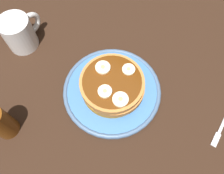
{
  "coord_description": "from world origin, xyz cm",
  "views": [
    {
      "loc": [
        -18.44,
        -14.5,
        53.11
      ],
      "look_at": [
        0.0,
        0.0,
        3.18
      ],
      "focal_mm": 36.42,
      "sensor_mm": 36.0,
      "label": 1
    }
  ],
  "objects_px": {
    "banana_slice_2": "(129,70)",
    "banana_slice_3": "(105,92)",
    "plate": "(112,91)",
    "coffee_mug": "(20,32)",
    "banana_slice_0": "(120,100)",
    "banana_slice_1": "(103,68)",
    "fork": "(222,126)",
    "pancake_stack": "(112,86)"
  },
  "relations": [
    {
      "from": "banana_slice_3",
      "to": "banana_slice_1",
      "type": "bearing_deg",
      "value": 43.44
    },
    {
      "from": "pancake_stack",
      "to": "fork",
      "type": "relative_size",
      "value": 1.23
    },
    {
      "from": "coffee_mug",
      "to": "plate",
      "type": "bearing_deg",
      "value": -83.82
    },
    {
      "from": "banana_slice_3",
      "to": "fork",
      "type": "relative_size",
      "value": 0.24
    },
    {
      "from": "banana_slice_1",
      "to": "banana_slice_3",
      "type": "bearing_deg",
      "value": -136.56
    },
    {
      "from": "banana_slice_3",
      "to": "banana_slice_0",
      "type": "bearing_deg",
      "value": -81.2
    },
    {
      "from": "fork",
      "to": "coffee_mug",
      "type": "bearing_deg",
      "value": 102.75
    },
    {
      "from": "banana_slice_2",
      "to": "banana_slice_3",
      "type": "xyz_separation_m",
      "value": [
        -0.08,
        0.01,
        0.0
      ]
    },
    {
      "from": "banana_slice_3",
      "to": "fork",
      "type": "bearing_deg",
      "value": -63.96
    },
    {
      "from": "pancake_stack",
      "to": "coffee_mug",
      "type": "relative_size",
      "value": 1.38
    },
    {
      "from": "banana_slice_1",
      "to": "banana_slice_3",
      "type": "distance_m",
      "value": 0.06
    },
    {
      "from": "banana_slice_2",
      "to": "banana_slice_3",
      "type": "height_order",
      "value": "banana_slice_3"
    },
    {
      "from": "plate",
      "to": "coffee_mug",
      "type": "distance_m",
      "value": 0.29
    },
    {
      "from": "banana_slice_1",
      "to": "fork",
      "type": "relative_size",
      "value": 0.27
    },
    {
      "from": "plate",
      "to": "banana_slice_0",
      "type": "height_order",
      "value": "banana_slice_0"
    },
    {
      "from": "pancake_stack",
      "to": "banana_slice_1",
      "type": "distance_m",
      "value": 0.05
    },
    {
      "from": "fork",
      "to": "banana_slice_3",
      "type": "bearing_deg",
      "value": 116.04
    },
    {
      "from": "pancake_stack",
      "to": "fork",
      "type": "distance_m",
      "value": 0.28
    },
    {
      "from": "pancake_stack",
      "to": "banana_slice_2",
      "type": "height_order",
      "value": "banana_slice_2"
    },
    {
      "from": "banana_slice_0",
      "to": "banana_slice_1",
      "type": "xyz_separation_m",
      "value": [
        0.04,
        0.08,
        -0.0
      ]
    },
    {
      "from": "pancake_stack",
      "to": "coffee_mug",
      "type": "xyz_separation_m",
      "value": [
        -0.03,
        0.29,
        0.01
      ]
    },
    {
      "from": "banana_slice_0",
      "to": "banana_slice_3",
      "type": "distance_m",
      "value": 0.04
    },
    {
      "from": "banana_slice_2",
      "to": "coffee_mug",
      "type": "bearing_deg",
      "value": 104.5
    },
    {
      "from": "banana_slice_0",
      "to": "fork",
      "type": "distance_m",
      "value": 0.26
    },
    {
      "from": "pancake_stack",
      "to": "banana_slice_3",
      "type": "height_order",
      "value": "banana_slice_3"
    },
    {
      "from": "plate",
      "to": "banana_slice_0",
      "type": "relative_size",
      "value": 6.81
    },
    {
      "from": "plate",
      "to": "coffee_mug",
      "type": "bearing_deg",
      "value": 96.18
    },
    {
      "from": "pancake_stack",
      "to": "coffee_mug",
      "type": "distance_m",
      "value": 0.29
    },
    {
      "from": "banana_slice_1",
      "to": "banana_slice_2",
      "type": "height_order",
      "value": "banana_slice_1"
    },
    {
      "from": "plate",
      "to": "banana_slice_2",
      "type": "distance_m",
      "value": 0.07
    },
    {
      "from": "plate",
      "to": "banana_slice_0",
      "type": "bearing_deg",
      "value": -120.62
    },
    {
      "from": "pancake_stack",
      "to": "banana_slice_2",
      "type": "relative_size",
      "value": 5.23
    },
    {
      "from": "banana_slice_1",
      "to": "plate",
      "type": "bearing_deg",
      "value": -109.05
    },
    {
      "from": "banana_slice_0",
      "to": "coffee_mug",
      "type": "distance_m",
      "value": 0.33
    },
    {
      "from": "banana_slice_3",
      "to": "coffee_mug",
      "type": "relative_size",
      "value": 0.28
    },
    {
      "from": "banana_slice_1",
      "to": "pancake_stack",
      "type": "bearing_deg",
      "value": -111.18
    },
    {
      "from": "fork",
      "to": "banana_slice_0",
      "type": "bearing_deg",
      "value": 118.74
    },
    {
      "from": "pancake_stack",
      "to": "banana_slice_0",
      "type": "relative_size",
      "value": 4.46
    },
    {
      "from": "plate",
      "to": "banana_slice_3",
      "type": "xyz_separation_m",
      "value": [
        -0.03,
        -0.01,
        0.06
      ]
    },
    {
      "from": "plate",
      "to": "banana_slice_1",
      "type": "distance_m",
      "value": 0.07
    },
    {
      "from": "coffee_mug",
      "to": "banana_slice_0",
      "type": "bearing_deg",
      "value": -89.11
    },
    {
      "from": "banana_slice_3",
      "to": "banana_slice_2",
      "type": "bearing_deg",
      "value": -5.66
    }
  ]
}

